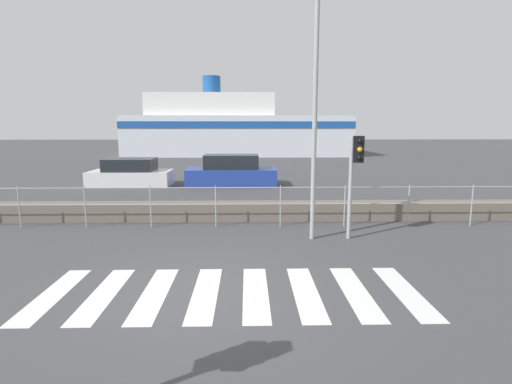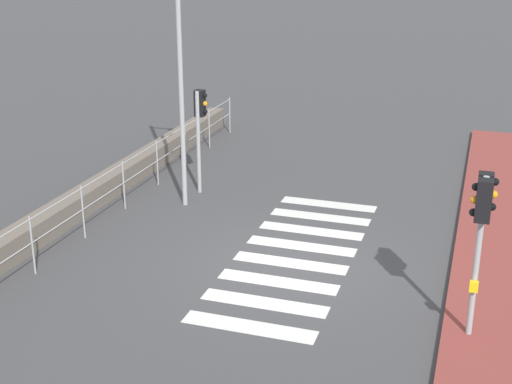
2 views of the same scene
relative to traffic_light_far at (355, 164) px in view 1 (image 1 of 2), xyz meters
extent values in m
plane|color=#424244|center=(-3.71, -3.43, -1.99)|extent=(160.00, 160.00, 0.00)
cube|color=silver|center=(-6.24, -3.43, -1.98)|extent=(0.45, 2.40, 0.01)
cube|color=silver|center=(-5.34, -3.43, -1.98)|extent=(0.45, 2.40, 0.01)
cube|color=silver|center=(-4.44, -3.43, -1.98)|extent=(0.45, 2.40, 0.01)
cube|color=silver|center=(-3.54, -3.43, -1.98)|extent=(0.45, 2.40, 0.01)
cube|color=silver|center=(-2.64, -3.43, -1.98)|extent=(0.45, 2.40, 0.01)
cube|color=silver|center=(-1.74, -3.43, -1.98)|extent=(0.45, 2.40, 0.01)
cube|color=silver|center=(-0.84, -3.43, -1.98)|extent=(0.45, 2.40, 0.01)
cube|color=silver|center=(0.06, -3.43, -1.98)|extent=(0.45, 2.40, 0.01)
cube|color=#6B6056|center=(-3.71, 2.19, -1.70)|extent=(21.14, 0.55, 0.57)
cylinder|color=#9EA0A3|center=(-3.71, 1.31, -0.81)|extent=(19.02, 0.03, 0.03)
cylinder|color=#9EA0A3|center=(-3.71, 1.31, -1.31)|extent=(19.02, 0.03, 0.03)
cylinder|color=#9EA0A3|center=(-9.42, 1.31, -1.37)|extent=(0.04, 0.04, 1.23)
cylinder|color=#9EA0A3|center=(-7.52, 1.31, -1.37)|extent=(0.04, 0.04, 1.23)
cylinder|color=#9EA0A3|center=(-5.62, 1.31, -1.37)|extent=(0.04, 0.04, 1.23)
cylinder|color=#9EA0A3|center=(-3.71, 1.31, -1.37)|extent=(0.04, 0.04, 1.23)
cylinder|color=#9EA0A3|center=(-1.81, 1.31, -1.37)|extent=(0.04, 0.04, 1.23)
cylinder|color=#9EA0A3|center=(0.09, 1.31, -1.37)|extent=(0.04, 0.04, 1.23)
cylinder|color=#9EA0A3|center=(1.99, 1.31, -1.37)|extent=(0.04, 0.04, 1.23)
cylinder|color=#9EA0A3|center=(3.90, 1.31, -1.37)|extent=(0.04, 0.04, 1.23)
cylinder|color=#9EA0A3|center=(-0.11, 0.01, -0.64)|extent=(0.10, 0.10, 2.70)
cube|color=black|center=(0.06, 0.01, 0.38)|extent=(0.24, 0.24, 0.68)
sphere|color=black|center=(0.06, -0.13, 0.59)|extent=(0.13, 0.13, 0.13)
sphere|color=orange|center=(0.06, -0.13, 0.38)|extent=(0.13, 0.13, 0.13)
sphere|color=black|center=(0.06, -0.13, 0.16)|extent=(0.13, 0.13, 0.13)
cylinder|color=#9EA0A3|center=(-1.08, 0.01, 1.31)|extent=(0.12, 0.12, 6.59)
cube|color=silver|center=(-3.71, 31.18, -0.03)|extent=(22.06, 7.90, 3.91)
cube|color=white|center=(-6.36, 31.18, 2.99)|extent=(12.35, 6.32, 2.15)
cube|color=#194C99|center=(-3.71, 27.21, 1.06)|extent=(22.06, 0.08, 0.63)
cylinder|color=#194C99|center=(-6.36, 31.18, 4.97)|extent=(1.80, 1.80, 1.80)
cube|color=silver|center=(-8.59, 9.65, -1.61)|extent=(3.97, 1.89, 0.75)
cube|color=#1E2328|center=(-8.59, 9.65, -0.93)|extent=(2.38, 1.66, 0.61)
cube|color=#233D9E|center=(-3.58, 9.65, -1.56)|extent=(4.45, 1.76, 0.85)
cube|color=#1E2328|center=(-3.58, 9.65, -0.80)|extent=(2.67, 1.55, 0.69)
camera|label=1|loc=(-2.78, -10.18, 0.97)|focal=28.00mm
camera|label=2|loc=(-16.51, -6.91, 4.43)|focal=50.00mm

